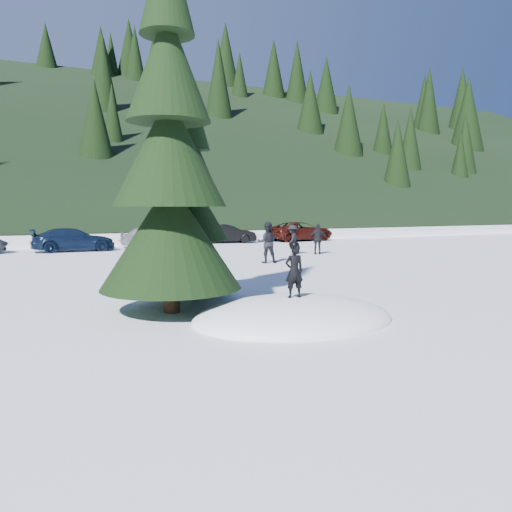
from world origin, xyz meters
name	(u,v)px	position (x,y,z in m)	size (l,w,h in m)	color
ground	(294,319)	(0.00, 0.00, 0.00)	(200.00, 200.00, 0.00)	white
snow_mound	(294,319)	(0.00, 0.00, 0.00)	(4.48, 3.52, 0.96)	white
forest_hillside	(75,120)	(0.00, 54.00, 12.50)	(200.00, 60.00, 25.00)	black
spruce_tall	(169,166)	(-2.20, 1.80, 3.32)	(3.20, 3.20, 8.60)	black
spruce_short	(195,219)	(-1.20, 3.20, 2.10)	(2.20, 2.20, 5.37)	black
child_skier	(294,271)	(0.01, 0.00, 1.05)	(0.42, 0.27, 1.14)	black
adult_0	(267,243)	(4.05, 9.86, 0.87)	(0.85, 0.66, 1.75)	black
adult_1	(318,239)	(8.01, 12.24, 0.77)	(0.90, 0.37, 1.53)	black
adult_2	(293,240)	(6.74, 12.55, 0.75)	(0.97, 0.56, 1.50)	black
car_3	(73,240)	(-3.08, 19.05, 0.62)	(1.74, 4.28, 1.24)	#0E1A33
car_4	(152,236)	(1.40, 20.22, 0.63)	(1.48, 3.69, 1.26)	gray
car_5	(227,234)	(6.62, 21.34, 0.61)	(1.29, 3.70, 1.22)	black
car_6	(300,231)	(11.99, 21.16, 0.66)	(2.18, 4.74, 1.32)	#370E0A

